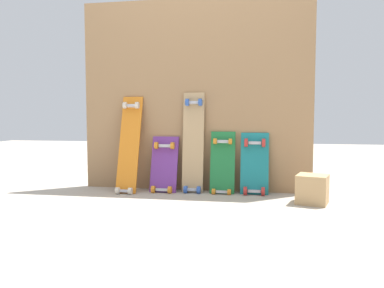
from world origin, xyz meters
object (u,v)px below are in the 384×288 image
at_px(skateboard_green, 222,167).
at_px(skateboard_teal, 254,167).
at_px(skateboard_purple, 164,168).
at_px(wooden_crate, 312,189).
at_px(skateboard_natural, 194,146).
at_px(skateboard_orange, 129,148).

xyz_separation_m(skateboard_green, skateboard_teal, (0.27, 0.01, 0.00)).
distance_m(skateboard_purple, skateboard_teal, 0.78).
xyz_separation_m(skateboard_green, wooden_crate, (0.70, -0.28, -0.12)).
relative_size(skateboard_purple, skateboard_natural, 0.59).
bearing_deg(wooden_crate, skateboard_green, 158.32).
relative_size(skateboard_natural, skateboard_green, 1.55).
relative_size(skateboard_green, wooden_crate, 2.74).
relative_size(skateboard_natural, wooden_crate, 4.24).
height_order(skateboard_purple, skateboard_natural, skateboard_natural).
relative_size(skateboard_orange, skateboard_natural, 0.97).
height_order(skateboard_natural, skateboard_green, skateboard_natural).
bearing_deg(skateboard_orange, skateboard_purple, 8.63).
bearing_deg(wooden_crate, skateboard_orange, 171.93).
bearing_deg(skateboard_purple, skateboard_natural, 6.47).
distance_m(skateboard_natural, skateboard_green, 0.31).
height_order(skateboard_orange, wooden_crate, skateboard_orange).
bearing_deg(skateboard_green, skateboard_orange, -175.41).
bearing_deg(skateboard_purple, skateboard_orange, -171.37).
bearing_deg(wooden_crate, skateboard_purple, 167.89).
xyz_separation_m(skateboard_orange, wooden_crate, (1.51, -0.21, -0.27)).
bearing_deg(skateboard_green, wooden_crate, -21.68).
distance_m(skateboard_orange, skateboard_natural, 0.56).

